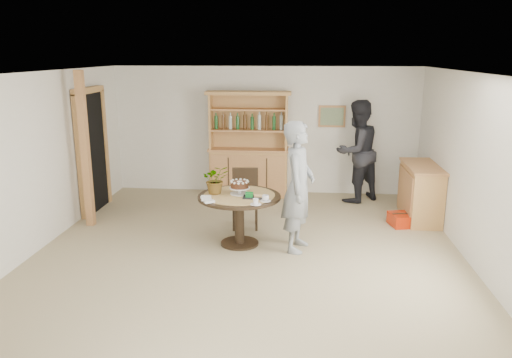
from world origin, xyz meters
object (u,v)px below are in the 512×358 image
object	(u,v)px
red_suitcase	(409,219)
dining_chair	(245,194)
teen_boy	(298,187)
sideboard	(421,192)
adult_person	(357,151)
hutch	(249,161)
dining_table	(239,205)

from	to	relation	value
red_suitcase	dining_chair	bearing A→B (deg)	172.77
teen_boy	sideboard	bearing A→B (deg)	-42.31
dining_chair	adult_person	xyz separation A→B (m)	(1.92, 1.60, 0.42)
hutch	adult_person	world-z (taller)	hutch
dining_chair	adult_person	world-z (taller)	adult_person
teen_boy	adult_person	xyz separation A→B (m)	(1.07, 2.53, 0.03)
dining_chair	adult_person	size ratio (longest dim) A/B	0.49
hutch	sideboard	world-z (taller)	hutch
sideboard	red_suitcase	xyz separation A→B (m)	(-0.24, -0.35, -0.37)
teen_boy	adult_person	world-z (taller)	adult_person
hutch	dining_table	bearing A→B (deg)	-87.00
red_suitcase	hutch	bearing A→B (deg)	137.82
hutch	teen_boy	xyz separation A→B (m)	(0.99, -2.77, 0.24)
dining_chair	teen_boy	bearing A→B (deg)	-53.08
dining_table	adult_person	bearing A→B (deg)	51.70
hutch	dining_chair	bearing A→B (deg)	-85.90
hutch	red_suitcase	size ratio (longest dim) A/B	3.03
adult_person	dining_chair	bearing A→B (deg)	1.27
hutch	red_suitcase	xyz separation A→B (m)	(2.80, -1.59, -0.59)
dining_chair	red_suitcase	xyz separation A→B (m)	(2.67, 0.25, -0.43)
adult_person	teen_boy	bearing A→B (deg)	28.69
dining_chair	adult_person	distance (m)	2.54
sideboard	dining_chair	bearing A→B (deg)	-168.38
red_suitcase	dining_table	bearing A→B (deg)	-170.51
hutch	dining_table	world-z (taller)	hutch
sideboard	dining_table	xyz separation A→B (m)	(-2.90, -1.43, 0.13)
dining_table	sideboard	bearing A→B (deg)	26.20
adult_person	hutch	bearing A→B (deg)	-45.12
teen_boy	hutch	bearing A→B (deg)	30.68
dining_table	dining_chair	world-z (taller)	dining_chair
hutch	sideboard	size ratio (longest dim) A/B	1.62
hutch	dining_chair	distance (m)	1.85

